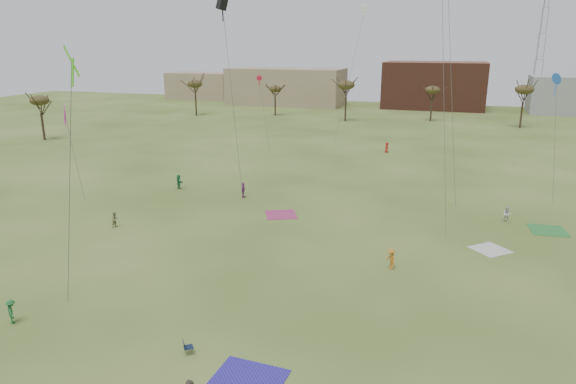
% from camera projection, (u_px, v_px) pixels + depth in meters
% --- Properties ---
extents(ground, '(260.00, 260.00, 0.00)m').
position_uv_depth(ground, '(224.00, 334.00, 30.46)').
color(ground, '#3E591C').
rests_on(ground, ground).
extents(flyer_near_center, '(1.15, 1.09, 1.57)m').
position_uv_depth(flyer_near_center, '(12.00, 312.00, 31.47)').
color(flyer_near_center, '#21632E').
rests_on(flyer_near_center, ground).
extents(spectator_fore_b, '(0.75, 0.86, 1.51)m').
position_uv_depth(spectator_fore_b, '(115.00, 219.00, 48.05)').
color(spectator_fore_b, '#888756').
rests_on(spectator_fore_b, ground).
extents(flyer_mid_b, '(1.12, 1.22, 1.64)m').
position_uv_depth(flyer_mid_b, '(391.00, 259.00, 39.09)').
color(flyer_mid_b, orange).
rests_on(flyer_mid_b, ground).
extents(spectator_mid_d, '(0.53, 1.06, 1.74)m').
position_uv_depth(spectator_mid_d, '(243.00, 190.00, 57.29)').
color(spectator_mid_d, '#973F8E').
rests_on(spectator_mid_d, ground).
extents(spectator_mid_e, '(0.87, 0.75, 1.52)m').
position_uv_depth(spectator_mid_e, '(507.00, 214.00, 49.49)').
color(spectator_mid_e, silver).
rests_on(spectator_mid_e, ground).
extents(flyer_far_a, '(1.56, 1.38, 1.71)m').
position_uv_depth(flyer_far_a, '(179.00, 182.00, 60.78)').
color(flyer_far_a, '#297C4D').
rests_on(flyer_far_a, ground).
extents(flyer_far_b, '(0.80, 0.94, 1.63)m').
position_uv_depth(flyer_far_b, '(387.00, 147.00, 81.23)').
color(flyer_far_b, red).
rests_on(flyer_far_b, ground).
extents(blanket_blue, '(3.79, 3.79, 0.03)m').
position_uv_depth(blanket_blue, '(246.00, 383.00, 26.04)').
color(blanket_blue, '#3025A2').
rests_on(blanket_blue, ground).
extents(blanket_cream, '(3.75, 3.75, 0.03)m').
position_uv_depth(blanket_cream, '(490.00, 250.00, 42.93)').
color(blanket_cream, silver).
rests_on(blanket_cream, ground).
extents(blanket_plum, '(4.05, 4.05, 0.03)m').
position_uv_depth(blanket_plum, '(281.00, 215.00, 51.73)').
color(blanket_plum, '#AB3467').
rests_on(blanket_plum, ground).
extents(blanket_olive, '(3.42, 3.42, 0.03)m').
position_uv_depth(blanket_olive, '(548.00, 230.00, 47.40)').
color(blanket_olive, '#2F8237').
rests_on(blanket_olive, ground).
extents(camp_chair_center, '(0.74, 0.73, 0.87)m').
position_uv_depth(camp_chair_center, '(188.00, 350.00, 28.46)').
color(camp_chair_center, '#131F36').
rests_on(camp_chair_center, ground).
extents(kites_aloft, '(52.48, 65.91, 24.49)m').
position_uv_depth(kites_aloft, '(333.00, 22.00, 59.30)').
color(kites_aloft, '#E428B8').
rests_on(kites_aloft, ground).
extents(tree_line, '(117.44, 49.32, 8.91)m').
position_uv_depth(tree_line, '(382.00, 94.00, 101.45)').
color(tree_line, '#3A2B1E').
rests_on(tree_line, ground).
extents(building_tan, '(32.00, 14.00, 10.00)m').
position_uv_depth(building_tan, '(286.00, 87.00, 144.51)').
color(building_tan, '#937F60').
rests_on(building_tan, ground).
extents(building_brick, '(26.00, 16.00, 12.00)m').
position_uv_depth(building_brick, '(434.00, 85.00, 136.60)').
color(building_brick, brown).
rests_on(building_brick, ground).
extents(building_tan_west, '(20.00, 12.00, 8.00)m').
position_uv_depth(building_tan_west, '(202.00, 86.00, 160.31)').
color(building_tan_west, '#937F60').
rests_on(building_tan_west, ground).
extents(radio_tower, '(1.51, 1.72, 41.00)m').
position_uv_depth(radio_tower, '(542.00, 33.00, 129.87)').
color(radio_tower, '#9EA3A8').
rests_on(radio_tower, ground).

